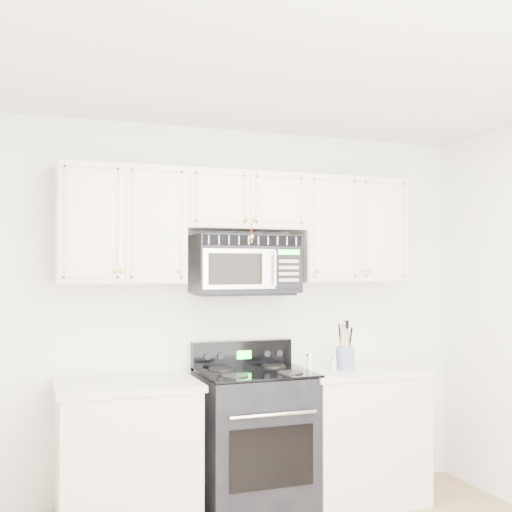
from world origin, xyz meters
name	(u,v)px	position (x,y,z in m)	size (l,w,h in m)	color
room	(354,338)	(0.00, 0.00, 1.30)	(3.51, 3.51, 2.61)	#A2754F
base_cabinet_left	(126,462)	(-0.80, 1.44, 0.43)	(0.86, 0.65, 0.92)	beige
base_cabinet_right	(356,438)	(0.80, 1.44, 0.43)	(0.86, 0.65, 0.92)	beige
range	(255,439)	(0.04, 1.45, 0.48)	(0.72, 0.66, 1.11)	black
upper_cabinets	(242,222)	(0.00, 1.58, 1.93)	(2.44, 0.37, 0.75)	beige
microwave	(245,264)	(0.02, 1.57, 1.65)	(0.71, 0.40, 0.39)	black
utensil_crock	(345,357)	(0.69, 1.40, 1.00)	(0.12, 0.12, 0.33)	slate
shaker_salt	(310,362)	(0.45, 1.46, 0.98)	(0.05, 0.05, 0.11)	silver
shaker_pepper	(334,364)	(0.58, 1.35, 0.97)	(0.04, 0.04, 0.09)	silver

